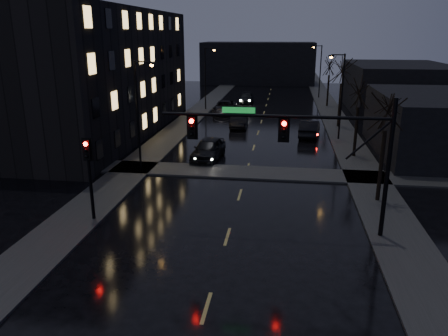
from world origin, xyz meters
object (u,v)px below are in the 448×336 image
(oncoming_car_c, at_px, (225,107))
(lead_car, at_px, (310,128))
(oncoming_car_a, at_px, (208,149))
(oncoming_car_b, at_px, (239,119))
(oncoming_car_d, at_px, (246,98))

(oncoming_car_c, relative_size, lead_car, 1.13)
(oncoming_car_a, distance_m, oncoming_car_b, 12.96)
(oncoming_car_c, relative_size, oncoming_car_d, 1.19)
(oncoming_car_a, relative_size, lead_car, 1.01)
(oncoming_car_a, distance_m, lead_car, 12.64)
(oncoming_car_b, xyz_separation_m, oncoming_car_d, (-0.73, 17.12, -0.14))
(oncoming_car_b, distance_m, oncoming_car_c, 8.60)
(oncoming_car_a, xyz_separation_m, oncoming_car_b, (1.13, 12.91, -0.03))
(oncoming_car_c, bearing_deg, oncoming_car_a, -85.62)
(lead_car, bearing_deg, oncoming_car_c, -42.14)
(oncoming_car_d, height_order, lead_car, lead_car)
(oncoming_car_b, distance_m, lead_car, 8.16)
(oncoming_car_a, relative_size, oncoming_car_c, 0.89)
(lead_car, bearing_deg, oncoming_car_d, -61.38)
(oncoming_car_d, relative_size, lead_car, 0.96)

